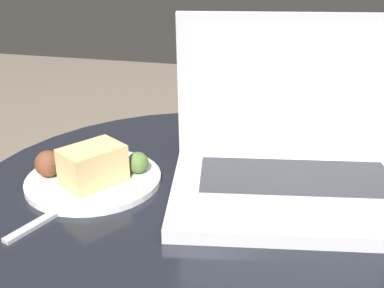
# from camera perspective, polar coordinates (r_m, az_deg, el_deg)

# --- Properties ---
(table) EXTENTS (0.68, 0.68, 0.54)m
(table) POSITION_cam_1_polar(r_m,az_deg,el_deg) (0.70, 2.01, -17.22)
(table) COLOR black
(table) RESTS_ON ground_plane
(laptop) EXTENTS (0.37, 0.28, 0.23)m
(laptop) POSITION_cam_1_polar(r_m,az_deg,el_deg) (0.62, 13.27, -1.69)
(laptop) COLOR silver
(laptop) RESTS_ON table
(beer_glass) EXTENTS (0.06, 0.06, 0.19)m
(beer_glass) POSITION_cam_1_polar(r_m,az_deg,el_deg) (0.74, 4.63, 6.99)
(beer_glass) COLOR gold
(beer_glass) RESTS_ON table
(snack_plate) EXTENTS (0.19, 0.19, 0.06)m
(snack_plate) POSITION_cam_1_polar(r_m,az_deg,el_deg) (0.65, -12.59, -3.18)
(snack_plate) COLOR silver
(snack_plate) RESTS_ON table
(fork) EXTENTS (0.08, 0.19, 0.00)m
(fork) POSITION_cam_1_polar(r_m,az_deg,el_deg) (0.61, -14.16, -6.83)
(fork) COLOR #B2B2B7
(fork) RESTS_ON table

